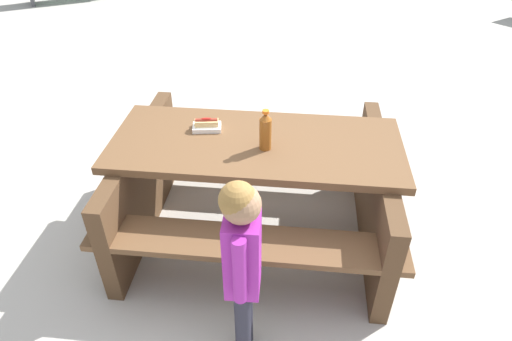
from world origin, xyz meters
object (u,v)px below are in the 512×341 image
object	(u,v)px
soda_bottle	(265,131)
child_in_coat	(242,256)
picnic_table	(256,180)
hotdog_tray	(207,125)

from	to	relation	value
soda_bottle	child_in_coat	world-z (taller)	child_in_coat
picnic_table	hotdog_tray	distance (m)	0.48
picnic_table	child_in_coat	distance (m)	0.97
soda_bottle	child_in_coat	xyz separation A→B (m)	(-0.18, 0.84, -0.14)
child_in_coat	hotdog_tray	bearing A→B (deg)	-56.94
soda_bottle	hotdog_tray	world-z (taller)	soda_bottle
picnic_table	soda_bottle	world-z (taller)	soda_bottle
picnic_table	soda_bottle	distance (m)	0.44
soda_bottle	hotdog_tray	xyz separation A→B (m)	(0.42, -0.08, -0.09)
hotdog_tray	child_in_coat	world-z (taller)	child_in_coat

